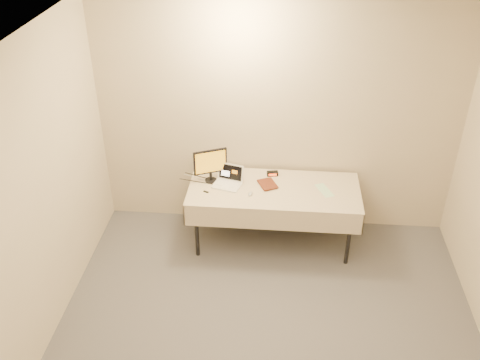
# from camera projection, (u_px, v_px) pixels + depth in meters

# --- Properties ---
(back_wall) EXTENTS (4.00, 0.10, 2.70)m
(back_wall) POSITION_uv_depth(u_px,v_px,m) (277.00, 119.00, 5.85)
(back_wall) COLOR beige
(back_wall) RESTS_ON ground
(table) EXTENTS (1.86, 0.81, 0.74)m
(table) POSITION_uv_depth(u_px,v_px,m) (274.00, 193.00, 5.83)
(table) COLOR black
(table) RESTS_ON ground
(laptop) EXTENTS (0.35, 0.32, 0.20)m
(laptop) POSITION_uv_depth(u_px,v_px,m) (228.00, 180.00, 5.85)
(laptop) COLOR white
(laptop) RESTS_ON table
(monitor) EXTENTS (0.35, 0.17, 0.38)m
(monitor) POSITION_uv_depth(u_px,v_px,m) (210.00, 163.00, 5.81)
(monitor) COLOR black
(monitor) RESTS_ON table
(book) EXTENTS (0.16, 0.09, 0.23)m
(book) POSITION_uv_depth(u_px,v_px,m) (261.00, 178.00, 5.77)
(book) COLOR maroon
(book) RESTS_ON table
(alarm_clock) EXTENTS (0.13, 0.07, 0.05)m
(alarm_clock) POSITION_uv_depth(u_px,v_px,m) (272.00, 174.00, 6.01)
(alarm_clock) COLOR black
(alarm_clock) RESTS_ON table
(clicker) EXTENTS (0.06, 0.10, 0.02)m
(clicker) POSITION_uv_depth(u_px,v_px,m) (250.00, 194.00, 5.69)
(clicker) COLOR #B6B6B8
(clicker) RESTS_ON table
(paper_form) EXTENTS (0.21, 0.30, 0.00)m
(paper_form) POSITION_uv_depth(u_px,v_px,m) (324.00, 190.00, 5.76)
(paper_form) COLOR #B6E5B8
(paper_form) RESTS_ON table
(usb_dongle) EXTENTS (0.06, 0.04, 0.01)m
(usb_dongle) POSITION_uv_depth(u_px,v_px,m) (206.00, 192.00, 5.73)
(usb_dongle) COLOR black
(usb_dongle) RESTS_ON table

